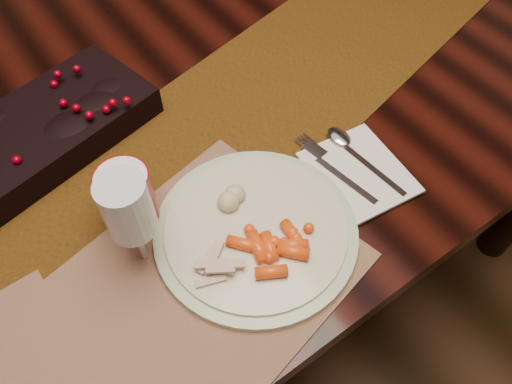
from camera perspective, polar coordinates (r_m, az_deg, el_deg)
floor at (r=1.54m, az=-6.21°, el=-10.40°), size 5.00×5.00×0.00m
dining_table at (r=1.21m, az=-7.78°, el=-2.90°), size 1.80×1.00×0.75m
table_runner at (r=0.86m, az=-3.55°, el=6.66°), size 1.62×0.67×0.00m
centerpiece at (r=0.89m, az=-22.98°, el=6.95°), size 0.38×0.25×0.07m
placemat_main at (r=0.71m, az=-7.42°, el=-11.10°), size 0.50×0.41×0.00m
dinner_plate at (r=0.73m, az=-0.02°, el=-4.44°), size 0.32×0.32×0.02m
baby_carrots at (r=0.70m, az=2.56°, el=-5.82°), size 0.12×0.11×0.02m
mashed_potatoes at (r=0.73m, az=-2.86°, el=-0.70°), size 0.09×0.08×0.05m
turkey_shreds at (r=0.69m, az=-4.71°, el=-8.20°), size 0.08×0.07×0.02m
napkin at (r=0.82m, az=11.64°, el=2.22°), size 0.16×0.18×0.01m
fork at (r=0.81m, az=9.32°, el=2.24°), size 0.05×0.16×0.00m
spoon at (r=0.83m, az=12.10°, el=3.65°), size 0.04×0.16×0.00m
red_cup at (r=0.73m, az=-14.39°, el=-0.80°), size 0.09×0.09×0.10m
wine_glass at (r=0.67m, az=-13.80°, el=-3.74°), size 0.06×0.06×0.18m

